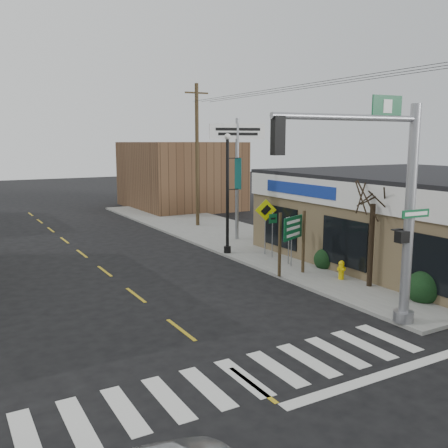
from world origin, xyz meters
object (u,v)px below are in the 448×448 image
utility_pole_far (197,154)px  lamp_post (229,185)px  dance_center_sign (237,149)px  guide_sign (293,234)px  fire_hydrant (341,269)px  bare_tree (374,189)px  traffic_signal_pole (392,193)px

utility_pole_far → lamp_post: bearing=-103.1°
dance_center_sign → utility_pole_far: utility_pole_far is taller
lamp_post → utility_pole_far: size_ratio=0.64×
guide_sign → dance_center_sign: bearing=50.8°
fire_hydrant → bare_tree: size_ratio=0.16×
lamp_post → dance_center_sign: dance_center_sign is taller
fire_hydrant → utility_pole_far: bearing=86.5°
lamp_post → utility_pole_far: bearing=71.9°
traffic_signal_pole → dance_center_sign: 14.38m
lamp_post → bare_tree: size_ratio=1.23×
traffic_signal_pole → utility_pole_far: 19.65m
fire_hydrant → dance_center_sign: dance_center_sign is taller
bare_tree → guide_sign: bearing=119.1°
guide_sign → lamp_post: (-0.21, 4.93, 1.70)m
traffic_signal_pole → bare_tree: bearing=54.8°
fire_hydrant → traffic_signal_pole: bearing=-118.5°
dance_center_sign → utility_pole_far: 5.38m
fire_hydrant → guide_sign: bearing=129.2°
traffic_signal_pole → utility_pole_far: utility_pole_far is taller
guide_sign → bare_tree: bare_tree is taller
utility_pole_far → traffic_signal_pole: bearing=-96.6°
bare_tree → lamp_post: bearing=103.0°
guide_sign → dance_center_sign: size_ratio=0.39×
fire_hydrant → lamp_post: lamp_post is taller
guide_sign → utility_pole_far: 13.68m
traffic_signal_pole → guide_sign: 6.71m
guide_sign → utility_pole_far: utility_pole_far is taller
traffic_signal_pole → bare_tree: size_ratio=1.42×
dance_center_sign → utility_pole_far: bearing=101.3°
lamp_post → utility_pole_far: (2.42, 8.23, 1.29)m
dance_center_sign → traffic_signal_pole: bearing=-89.6°
traffic_signal_pole → lamp_post: traffic_signal_pole is taller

